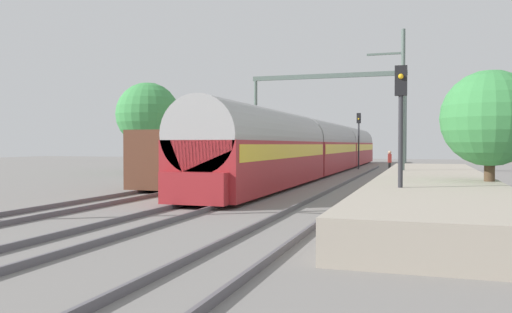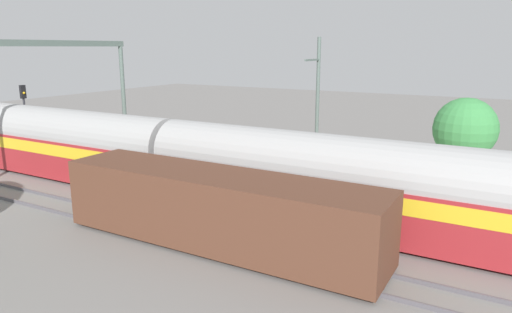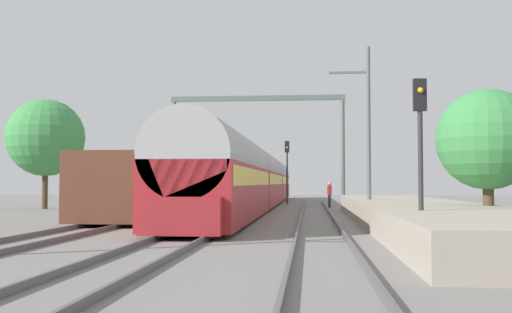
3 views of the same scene
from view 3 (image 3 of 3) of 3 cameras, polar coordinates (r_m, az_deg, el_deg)
ground at (r=22.30m, az=-4.50°, el=-6.77°), size 120.00×120.00×0.00m
track_far_west at (r=23.30m, az=-14.34°, el=-6.32°), size 1.52×60.00×0.16m
track_west at (r=22.29m, az=-4.50°, el=-6.56°), size 1.52×60.00×0.16m
track_east at (r=21.99m, az=5.95°, el=-6.61°), size 1.52×60.00×0.16m
platform at (r=24.31m, az=14.94°, el=-5.27°), size 4.40×28.00×0.90m
passenger_train at (r=41.73m, az=0.01°, el=-2.07°), size 2.93×49.20×3.82m
freight_car at (r=28.88m, az=-10.41°, el=-2.84°), size 2.80×13.00×2.70m
person_crossing at (r=40.85m, az=6.94°, el=-3.37°), size 0.30×0.43×1.73m
railway_signal_near at (r=17.48m, az=15.24°, el=1.84°), size 0.36×0.30×4.58m
railway_signal_far at (r=47.76m, az=2.95°, el=-0.67°), size 0.36×0.30×4.97m
catenary_gantry at (r=42.91m, az=0.12°, el=2.80°), size 12.43×0.28×7.86m
catenary_pole_east_mid at (r=28.43m, az=10.47°, el=2.56°), size 1.90×0.20×8.00m
tree_west_background at (r=40.98m, az=-19.22°, el=1.68°), size 4.95×4.95×7.03m
tree_east_background at (r=21.74m, az=20.99°, el=1.50°), size 3.39×3.39×4.82m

